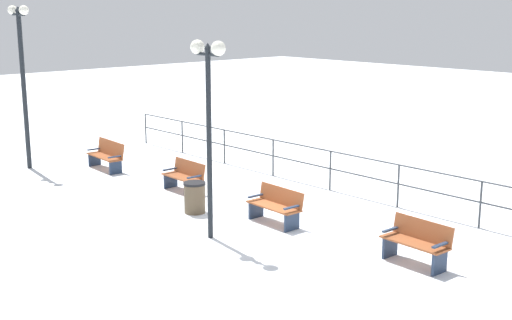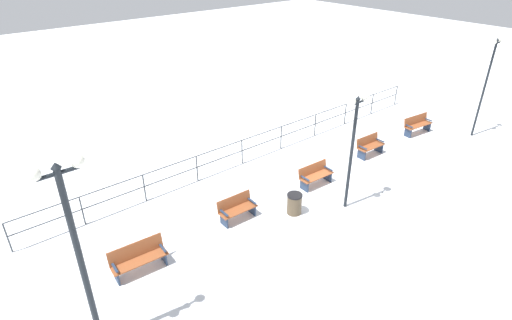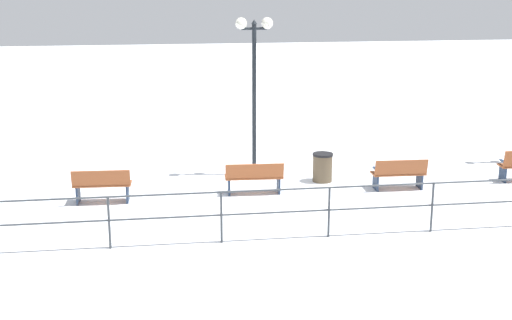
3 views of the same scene
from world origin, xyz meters
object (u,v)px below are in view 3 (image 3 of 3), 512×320
at_px(bench_fourth, 102,185).
at_px(trash_bin, 322,167).
at_px(lamppost_middle, 254,59).
at_px(bench_third, 254,177).
at_px(bench_second, 399,174).

bearing_deg(bench_fourth, trash_bin, -76.68).
bearing_deg(lamppost_middle, bench_third, 171.81).
xyz_separation_m(bench_second, trash_bin, (1.03, 1.79, -0.04)).
xyz_separation_m(bench_fourth, lamppost_middle, (1.99, -4.03, 2.76)).
bearing_deg(bench_third, trash_bin, -63.65).
relative_size(bench_second, bench_third, 0.93).
bearing_deg(bench_second, bench_third, 89.47).
xyz_separation_m(bench_second, lamppost_middle, (1.93, 3.52, 2.79)).
xyz_separation_m(lamppost_middle, trash_bin, (-0.90, -1.73, -2.83)).
bearing_deg(bench_second, lamppost_middle, 63.10).
bearing_deg(lamppost_middle, trash_bin, -117.54).
relative_size(lamppost_middle, trash_bin, 5.56).
distance_m(bench_fourth, lamppost_middle, 5.28).
relative_size(bench_third, lamppost_middle, 0.35).
bearing_deg(bench_second, trash_bin, 61.93).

